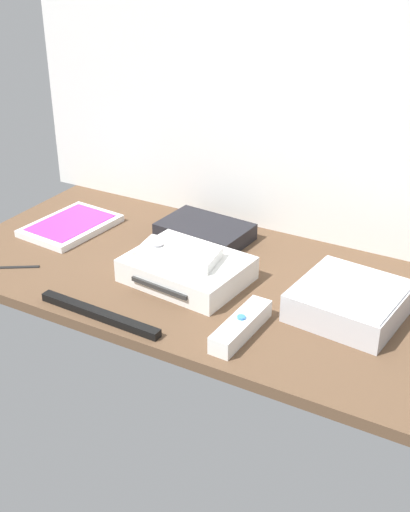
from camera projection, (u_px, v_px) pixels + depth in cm
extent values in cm
cube|color=brown|center=(205.00, 280.00, 124.09)|extent=(100.00, 48.00, 2.00)
cube|color=white|center=(267.00, 76.00, 127.77)|extent=(110.00, 1.20, 64.00)
cube|color=white|center=(187.00, 269.00, 121.05)|extent=(22.48, 18.00, 4.40)
cube|color=#2D2D2D|center=(159.00, 288.00, 115.10)|extent=(12.00, 1.78, 0.80)
cube|color=silver|center=(350.00, 301.00, 110.57)|extent=(18.59, 18.59, 5.00)
cube|color=silver|center=(351.00, 288.00, 109.34)|extent=(17.85, 17.85, 0.30)
cube|color=white|center=(71.00, 226.00, 141.17)|extent=(15.21, 20.12, 1.40)
cube|color=#B233B2|center=(70.00, 222.00, 140.81)|extent=(12.54, 17.25, 0.16)
cube|color=black|center=(205.00, 232.00, 136.33)|extent=(18.89, 13.39, 3.40)
cube|color=#19D833|center=(187.00, 243.00, 131.77)|extent=(8.01, 1.03, 0.60)
cube|color=white|center=(241.00, 326.00, 105.75)|extent=(4.16, 14.93, 3.00)
cylinder|color=#387FDB|center=(241.00, 317.00, 104.96)|extent=(1.40, 1.40, 0.40)
cube|color=white|center=(178.00, 254.00, 119.34)|extent=(15.34, 9.85, 2.00)
cylinder|color=#99999E|center=(158.00, 245.00, 120.09)|extent=(2.25, 2.25, 0.40)
cube|color=black|center=(99.00, 314.00, 110.34)|extent=(24.05, 2.59, 1.40)
cylinder|color=black|center=(15.00, 266.00, 125.96)|extent=(7.96, 5.43, 0.70)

